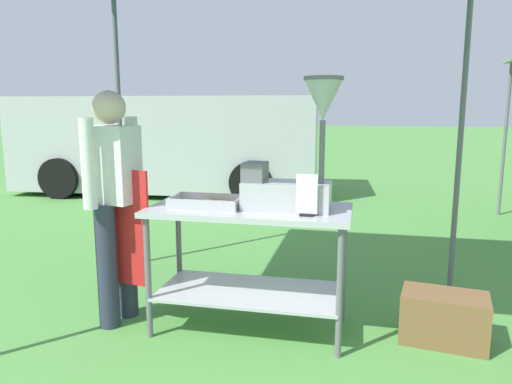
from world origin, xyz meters
The scene contains 8 objects.
ground_plane centered at (0.00, 6.00, 0.00)m, with size 70.00×70.00×0.00m, color #519342.
donut_cart centered at (-0.11, 0.89, 0.62)m, with size 1.33×0.64×0.85m.
donut_tray centered at (-0.39, 0.84, 0.87)m, with size 0.47×0.27×0.07m.
donut_fryer centered at (0.20, 0.89, 1.14)m, with size 0.62×0.28×0.84m.
menu_sign centered at (0.29, 0.71, 0.96)m, with size 0.13×0.05×0.26m.
vendor centered at (-1.03, 0.80, 0.90)m, with size 0.46×0.54×1.61m.
supply_crate centered at (1.16, 0.97, 0.16)m, with size 0.57×0.40×0.32m.
van_silver centered at (-2.76, 5.98, 0.88)m, with size 5.37×2.37×1.69m.
Camera 1 is at (0.61, -2.12, 1.49)m, focal length 33.55 mm.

